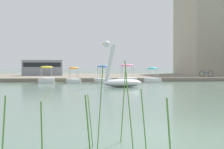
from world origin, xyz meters
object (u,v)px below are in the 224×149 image
object	(u,v)px
pedal_boat_orange	(74,78)
bicycle_parked	(206,74)
swan_boat	(121,79)
parked_van	(42,67)
pedal_boat_cyan	(153,78)
pedal_boat_blue	(103,78)
pedal_boat_pink	(127,77)
pedal_boat_yellow	(47,78)

from	to	relation	value
pedal_boat_orange	bicycle_parked	size ratio (longest dim) A/B	1.26
swan_boat	parked_van	size ratio (longest dim) A/B	0.66
pedal_boat_cyan	pedal_boat_blue	distance (m)	4.62
pedal_boat_pink	pedal_boat_yellow	bearing A→B (deg)	179.69
pedal_boat_pink	pedal_boat_blue	world-z (taller)	pedal_boat_pink
swan_boat	pedal_boat_cyan	distance (m)	7.54
pedal_boat_pink	pedal_boat_yellow	size ratio (longest dim) A/B	1.02
pedal_boat_pink	parked_van	distance (m)	14.41
swan_boat	pedal_boat_yellow	xyz separation A→B (m)	(-5.82, 6.39, -0.14)
pedal_boat_blue	pedal_boat_orange	distance (m)	2.62
pedal_boat_cyan	bicycle_parked	bearing A→B (deg)	29.21
bicycle_parked	parked_van	size ratio (longest dim) A/B	0.34
pedal_boat_cyan	pedal_boat_yellow	xyz separation A→B (m)	(-9.60, -0.13, 0.03)
swan_boat	pedal_boat_yellow	world-z (taller)	swan_boat
swan_boat	pedal_boat_orange	world-z (taller)	swan_boat
swan_boat	pedal_boat_cyan	size ratio (longest dim) A/B	1.64
pedal_boat_cyan	pedal_boat_blue	bearing A→B (deg)	-175.61
pedal_boat_cyan	bicycle_parked	world-z (taller)	pedal_boat_cyan
pedal_boat_blue	parked_van	distance (m)	13.34
pedal_boat_pink	bicycle_parked	bearing A→B (deg)	23.18
swan_boat	pedal_boat_orange	xyz separation A→B (m)	(-3.44, 6.02, -0.12)
pedal_boat_pink	pedal_boat_blue	xyz separation A→B (m)	(-2.21, -0.19, -0.01)
pedal_boat_pink	bicycle_parked	world-z (taller)	pedal_boat_pink
pedal_boat_yellow	parked_van	size ratio (longest dim) A/B	0.45
bicycle_parked	parked_van	bearing A→B (deg)	157.19
parked_van	pedal_boat_yellow	bearing A→B (deg)	-81.76
swan_boat	parked_van	bearing A→B (deg)	112.85
pedal_boat_blue	bicycle_parked	world-z (taller)	pedal_boat_blue
pedal_boat_pink	pedal_boat_yellow	world-z (taller)	pedal_boat_pink
bicycle_parked	pedal_boat_cyan	bearing A→B (deg)	-150.79
pedal_boat_orange	pedal_boat_yellow	xyz separation A→B (m)	(-2.38, 0.37, -0.01)
swan_boat	pedal_boat_pink	bearing A→B (deg)	77.75
pedal_boat_orange	parked_van	world-z (taller)	parked_van
pedal_boat_pink	pedal_boat_blue	distance (m)	2.21
bicycle_parked	pedal_boat_pink	bearing A→B (deg)	-156.82
pedal_boat_cyan	bicycle_parked	distance (m)	7.55
parked_van	pedal_boat_blue	bearing A→B (deg)	-60.10
pedal_boat_pink	pedal_boat_yellow	xyz separation A→B (m)	(-7.20, 0.04, -0.05)
pedal_boat_cyan	pedal_boat_orange	bearing A→B (deg)	-176.02
pedal_boat_pink	pedal_boat_orange	distance (m)	4.83
pedal_boat_blue	parked_van	size ratio (longest dim) A/B	0.44
pedal_boat_blue	pedal_boat_yellow	world-z (taller)	pedal_boat_blue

